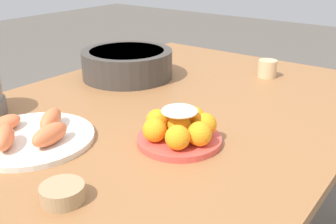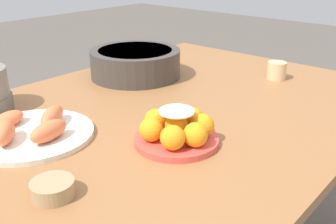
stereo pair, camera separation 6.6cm
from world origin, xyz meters
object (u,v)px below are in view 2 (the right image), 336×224
cup_near (277,71)px  sauce_bowl (53,188)px  serving_bowl (135,62)px  seafood_platter (32,131)px  dining_table (161,134)px  cake_plate (177,129)px

cup_near → sauce_bowl: bearing=-179.1°
cup_near → serving_bowl: bearing=127.0°
seafood_platter → cup_near: 0.90m
sauce_bowl → seafood_platter: seafood_platter is taller
dining_table → serving_bowl: size_ratio=4.57×
seafood_platter → dining_table: bearing=-20.5°
sauce_bowl → seafood_platter: bearing=66.3°
serving_bowl → sauce_bowl: 0.80m
cup_near → seafood_platter: bearing=164.0°
cake_plate → cup_near: cake_plate is taller
sauce_bowl → cup_near: (0.99, 0.02, 0.01)m
serving_bowl → sauce_bowl: (-0.67, -0.44, -0.04)m
dining_table → seafood_platter: size_ratio=4.90×
sauce_bowl → cup_near: cup_near is taller
cake_plate → serving_bowl: bearing=55.3°
dining_table → cake_plate: size_ratio=7.28×
sauce_bowl → cup_near: 0.99m
cup_near → cake_plate: bearing=-175.4°
cake_plate → cup_near: 0.65m
sauce_bowl → serving_bowl: bearing=33.4°
cake_plate → sauce_bowl: (-0.34, 0.04, -0.02)m
cake_plate → sauce_bowl: cake_plate is taller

